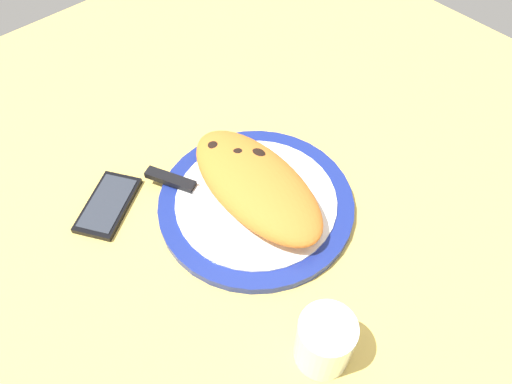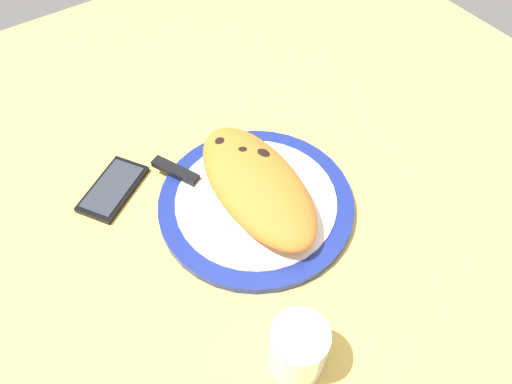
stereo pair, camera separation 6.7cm
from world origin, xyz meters
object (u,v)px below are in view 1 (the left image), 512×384
Objects in this scene: fork at (279,175)px; knife at (185,185)px; calzone at (256,184)px; plate at (256,203)px; smartphone at (108,205)px; water_glass at (324,343)px.

knife is (9.01, 13.33, 0.29)cm from fork.
calzone reaches higher than knife.
calzone is at bearing -42.41° from plate.
fork is (0.37, -5.72, -2.74)cm from calzone.
fork is at bearing -122.32° from smartphone.
smartphone is at bearing 49.90° from calzone.
water_glass reaches higher than fork.
fork is at bearing -80.85° from plate.
water_glass is (-25.59, 16.57, 1.78)cm from fork.
calzone is (0.65, -0.59, 3.94)cm from plate.
calzone is 6.35cm from fork.
water_glass is at bearing 174.64° from knife.
calzone reaches higher than smartphone.
calzone reaches higher than plate.
knife reaches higher than plate.
fork is at bearing -86.30° from calzone.
plate is 1.11× the size of calzone.
calzone is 1.47× the size of knife.
fork is 0.76× the size of knife.
plate is 2.15× the size of fork.
water_glass is at bearing 156.71° from calzone.
smartphone is (16.67, 18.44, -0.34)cm from plate.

